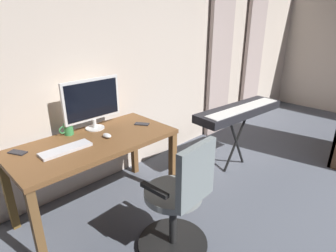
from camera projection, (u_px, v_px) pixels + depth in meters
The scene contains 12 objects.
back_room_partition at pixel (187, 52), 3.73m from camera, with size 6.19×0.10×2.61m, color beige.
curtain_left_panel at pixel (254, 52), 4.76m from camera, with size 0.50×0.06×2.36m, color #C0ABA4.
curtain_right_panel at pixel (220, 58), 4.11m from camera, with size 0.51×0.06×2.36m, color #C0ABA4.
desk at pixel (95, 150), 2.47m from camera, with size 1.43×0.71×0.73m.
office_chair at pixel (179, 203), 2.06m from camera, with size 0.56×0.56×0.97m.
computer_monitor at pixel (92, 101), 2.59m from camera, with size 0.58×0.18×0.49m.
computer_keyboard at pixel (66, 149), 2.24m from camera, with size 0.41×0.13×0.02m, color silver.
computer_mouse at pixel (107, 136), 2.49m from camera, with size 0.06×0.10×0.04m, color white.
cell_phone_face_up at pixel (142, 124), 2.79m from camera, with size 0.07×0.14×0.01m, color #232328.
cell_phone_by_monitor at pixel (18, 152), 2.20m from camera, with size 0.07×0.14×0.01m, color #232328.
mug_tea at pixel (68, 129), 2.53m from camera, with size 0.13×0.08×0.11m.
piano_keyboard at pixel (239, 112), 3.19m from camera, with size 1.23×0.42×0.79m.
Camera 1 is at (2.89, -0.64, 1.74)m, focal length 29.66 mm.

